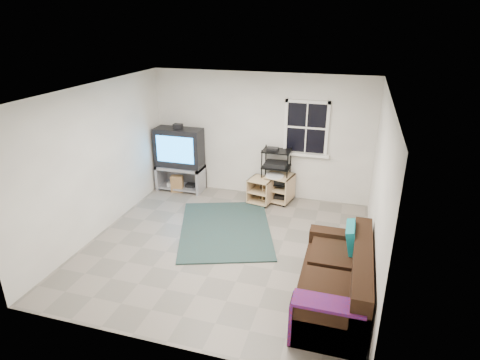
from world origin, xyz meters
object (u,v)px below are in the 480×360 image
(side_table_left, at_px, (262,190))
(side_table_right, at_px, (279,186))
(sofa, at_px, (337,282))
(av_rack, at_px, (276,178))
(tv_unit, at_px, (180,154))

(side_table_left, xyz_separation_m, side_table_right, (0.33, 0.18, 0.05))
(sofa, bearing_deg, av_rack, 115.89)
(tv_unit, distance_m, side_table_left, 1.96)
(tv_unit, relative_size, sofa, 0.75)
(av_rack, bearing_deg, side_table_right, -20.16)
(tv_unit, relative_size, side_table_left, 2.80)
(side_table_left, bearing_deg, av_rack, 41.55)
(side_table_left, relative_size, side_table_right, 0.85)
(side_table_right, height_order, sofa, sofa)
(tv_unit, bearing_deg, av_rack, 1.39)
(side_table_right, bearing_deg, av_rack, 159.84)
(av_rack, bearing_deg, sofa, -64.11)
(tv_unit, height_order, sofa, tv_unit)
(tv_unit, distance_m, sofa, 4.68)
(tv_unit, xyz_separation_m, side_table_left, (1.88, -0.16, -0.54))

